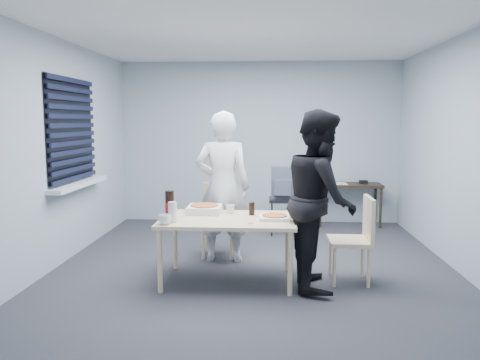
# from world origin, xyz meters

# --- Properties ---
(room) EXTENTS (5.00, 5.00, 5.00)m
(room) POSITION_xyz_m (-2.20, 0.40, 1.44)
(room) COLOR #2B2C30
(room) RESTS_ON ground
(dining_table) EXTENTS (1.37, 0.87, 0.67)m
(dining_table) POSITION_xyz_m (-0.26, -0.46, 0.61)
(dining_table) COLOR beige
(dining_table) RESTS_ON ground
(chair_far) EXTENTS (0.42, 0.42, 0.89)m
(chair_far) POSITION_xyz_m (-0.45, 0.54, 0.51)
(chair_far) COLOR beige
(chair_far) RESTS_ON ground
(chair_right) EXTENTS (0.42, 0.42, 0.89)m
(chair_right) POSITION_xyz_m (1.08, -0.40, 0.51)
(chair_right) COLOR beige
(chair_right) RESTS_ON ground
(person_white) EXTENTS (0.65, 0.42, 1.77)m
(person_white) POSITION_xyz_m (-0.38, 0.26, 0.89)
(person_white) COLOR silver
(person_white) RESTS_ON ground
(person_black) EXTENTS (0.47, 0.86, 1.77)m
(person_black) POSITION_xyz_m (0.67, -0.53, 0.89)
(person_black) COLOR black
(person_black) RESTS_ON ground
(side_table) EXTENTS (1.00, 0.45, 0.67)m
(side_table) POSITION_xyz_m (1.43, 2.28, 0.59)
(side_table) COLOR #312419
(side_table) RESTS_ON ground
(stool) EXTENTS (0.38, 0.38, 0.53)m
(stool) POSITION_xyz_m (0.36, 1.62, 0.42)
(stool) COLOR black
(stool) RESTS_ON ground
(backpack) EXTENTS (0.33, 0.24, 0.47)m
(backpack) POSITION_xyz_m (0.36, 1.60, 0.76)
(backpack) COLOR #585B67
(backpack) RESTS_ON stool
(pizza_box_a) EXTENTS (0.36, 0.36, 0.09)m
(pizza_box_a) POSITION_xyz_m (-0.53, -0.19, 0.71)
(pizza_box_a) COLOR white
(pizza_box_a) RESTS_ON dining_table
(pizza_box_b) EXTENTS (0.30, 0.30, 0.04)m
(pizza_box_b) POSITION_xyz_m (0.22, -0.47, 0.69)
(pizza_box_b) COLOR white
(pizza_box_b) RESTS_ON dining_table
(mug_a) EXTENTS (0.17, 0.17, 0.10)m
(mug_a) POSITION_xyz_m (-0.83, -0.79, 0.72)
(mug_a) COLOR white
(mug_a) RESTS_ON dining_table
(mug_b) EXTENTS (0.10, 0.10, 0.09)m
(mug_b) POSITION_xyz_m (-0.25, -0.21, 0.71)
(mug_b) COLOR white
(mug_b) RESTS_ON dining_table
(cola_glass) EXTENTS (0.06, 0.06, 0.14)m
(cola_glass) POSITION_xyz_m (-0.02, -0.28, 0.74)
(cola_glass) COLOR black
(cola_glass) RESTS_ON dining_table
(soda_bottle) EXTENTS (0.09, 0.09, 0.30)m
(soda_bottle) POSITION_xyz_m (-0.83, -0.58, 0.81)
(soda_bottle) COLOR black
(soda_bottle) RESTS_ON dining_table
(plastic_cups) EXTENTS (0.11, 0.11, 0.20)m
(plastic_cups) POSITION_xyz_m (-0.78, -0.69, 0.77)
(plastic_cups) COLOR silver
(plastic_cups) RESTS_ON dining_table
(rubber_band) EXTENTS (0.07, 0.07, 0.00)m
(rubber_band) POSITION_xyz_m (-0.02, -0.70, 0.67)
(rubber_band) COLOR red
(rubber_band) RESTS_ON dining_table
(papers) EXTENTS (0.32, 0.36, 0.00)m
(papers) POSITION_xyz_m (1.28, 2.25, 0.67)
(papers) COLOR white
(papers) RESTS_ON side_table
(black_box) EXTENTS (0.13, 0.10, 0.05)m
(black_box) POSITION_xyz_m (1.65, 2.27, 0.70)
(black_box) COLOR black
(black_box) RESTS_ON side_table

